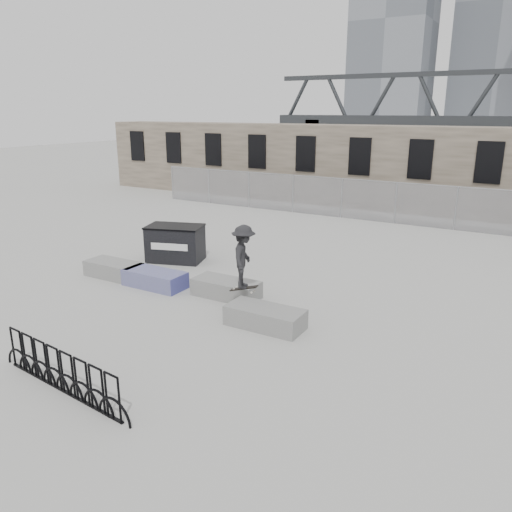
{
  "coord_description": "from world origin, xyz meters",
  "views": [
    {
      "loc": [
        8.88,
        -11.43,
        5.33
      ],
      "look_at": [
        1.99,
        0.42,
        1.3
      ],
      "focal_mm": 35.0,
      "sensor_mm": 36.0,
      "label": 1
    }
  ],
  "objects_px": {
    "planter_center_left": "(155,278)",
    "planter_offset": "(265,317)",
    "planter_center_right": "(226,288)",
    "planter_far_left": "(115,269)",
    "bike_rack": "(61,371)",
    "skateboarder": "(244,257)",
    "dumpster": "(175,243)"
  },
  "relations": [
    {
      "from": "bike_rack",
      "to": "skateboarder",
      "type": "relative_size",
      "value": 2.15
    },
    {
      "from": "planter_far_left",
      "to": "planter_center_right",
      "type": "xyz_separation_m",
      "value": [
        4.2,
        0.33,
        0.0
      ]
    },
    {
      "from": "dumpster",
      "to": "planter_center_right",
      "type": "bearing_deg",
      "value": -48.77
    },
    {
      "from": "planter_center_left",
      "to": "planter_center_right",
      "type": "xyz_separation_m",
      "value": [
        2.41,
        0.39,
        0.0
      ]
    },
    {
      "from": "planter_far_left",
      "to": "skateboarder",
      "type": "relative_size",
      "value": 1.07
    },
    {
      "from": "planter_far_left",
      "to": "dumpster",
      "type": "xyz_separation_m",
      "value": [
        0.58,
        2.47,
        0.38
      ]
    },
    {
      "from": "skateboarder",
      "to": "planter_center_right",
      "type": "bearing_deg",
      "value": 34.85
    },
    {
      "from": "bike_rack",
      "to": "skateboarder",
      "type": "height_order",
      "value": "skateboarder"
    },
    {
      "from": "skateboarder",
      "to": "bike_rack",
      "type": "bearing_deg",
      "value": 148.15
    },
    {
      "from": "planter_far_left",
      "to": "bike_rack",
      "type": "height_order",
      "value": "bike_rack"
    },
    {
      "from": "bike_rack",
      "to": "dumpster",
      "type": "bearing_deg",
      "value": 114.63
    },
    {
      "from": "planter_center_left",
      "to": "bike_rack",
      "type": "xyz_separation_m",
      "value": [
        2.49,
        -5.56,
        0.16
      ]
    },
    {
      "from": "planter_far_left",
      "to": "planter_center_left",
      "type": "height_order",
      "value": "same"
    },
    {
      "from": "planter_far_left",
      "to": "planter_center_right",
      "type": "height_order",
      "value": "same"
    },
    {
      "from": "planter_offset",
      "to": "skateboarder",
      "type": "relative_size",
      "value": 1.07
    },
    {
      "from": "planter_far_left",
      "to": "planter_offset",
      "type": "bearing_deg",
      "value": -8.75
    },
    {
      "from": "planter_center_right",
      "to": "bike_rack",
      "type": "relative_size",
      "value": 0.5
    },
    {
      "from": "planter_center_left",
      "to": "dumpster",
      "type": "relative_size",
      "value": 0.88
    },
    {
      "from": "dumpster",
      "to": "bike_rack",
      "type": "relative_size",
      "value": 0.56
    },
    {
      "from": "planter_center_left",
      "to": "skateboarder",
      "type": "distance_m",
      "value": 3.69
    },
    {
      "from": "planter_center_left",
      "to": "planter_center_right",
      "type": "relative_size",
      "value": 1.0
    },
    {
      "from": "bike_rack",
      "to": "skateboarder",
      "type": "bearing_deg",
      "value": 79.74
    },
    {
      "from": "planter_far_left",
      "to": "bike_rack",
      "type": "xyz_separation_m",
      "value": [
        4.29,
        -5.63,
        0.16
      ]
    },
    {
      "from": "planter_center_left",
      "to": "planter_far_left",
      "type": "bearing_deg",
      "value": 177.95
    },
    {
      "from": "planter_center_left",
      "to": "planter_center_right",
      "type": "bearing_deg",
      "value": 9.25
    },
    {
      "from": "planter_offset",
      "to": "dumpster",
      "type": "height_order",
      "value": "dumpster"
    },
    {
      "from": "planter_center_left",
      "to": "skateboarder",
      "type": "bearing_deg",
      "value": -4.94
    },
    {
      "from": "planter_center_left",
      "to": "planter_offset",
      "type": "bearing_deg",
      "value": -11.4
    },
    {
      "from": "planter_center_right",
      "to": "dumpster",
      "type": "height_order",
      "value": "dumpster"
    },
    {
      "from": "bike_rack",
      "to": "planter_offset",
      "type": "bearing_deg",
      "value": 67.32
    },
    {
      "from": "planter_offset",
      "to": "bike_rack",
      "type": "xyz_separation_m",
      "value": [
        -1.95,
        -4.67,
        0.16
      ]
    },
    {
      "from": "planter_far_left",
      "to": "skateboarder",
      "type": "bearing_deg",
      "value": -3.95
    }
  ]
}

